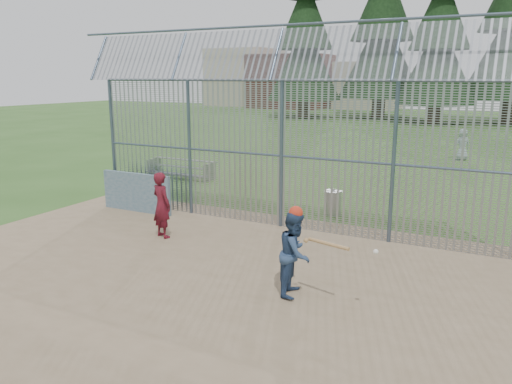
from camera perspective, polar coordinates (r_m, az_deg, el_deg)
The scene contains 11 objects.
ground at distance 11.08m, azimuth -4.79°, elevation -8.65°, with size 120.00×120.00×0.00m, color #2D511E.
dirt_infield at distance 10.69m, azimuth -6.23°, elevation -9.46°, with size 14.00×10.00×0.02m, color #756047.
dugout_wall at distance 15.78m, azimuth -13.48°, elevation -0.03°, with size 2.50×0.12×1.20m, color #38566B.
batter at distance 9.51m, azimuth 4.49°, elevation -7.00°, with size 0.79×0.62×1.63m, color navy.
onlooker at distance 13.04m, azimuth -10.73°, elevation -1.46°, with size 0.62×0.41×1.71m, color maroon.
bg_kid_standing at distance 27.14m, azimuth 22.52°, elevation 5.04°, with size 0.77×0.50×1.57m, color gray.
batting_gear at distance 9.20m, azimuth 5.47°, elevation -3.18°, with size 1.75×0.45×0.62m.
trash_can at distance 15.25m, azimuth 8.74°, elevation -1.19°, with size 0.56×0.56×0.82m.
bleacher at distance 20.92m, azimuth -8.57°, elevation 2.75°, with size 3.00×0.95×0.72m.
backstop_fence at distance 12.80m, azimuth 10.23°, elevation 5.08°, with size 20.09×0.81×5.30m.
distant_buildings at distance 71.23m, azimuth 3.57°, elevation 12.59°, with size 26.50×10.50×8.00m.
Camera 1 is at (5.51, -8.71, 4.08)m, focal length 35.00 mm.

